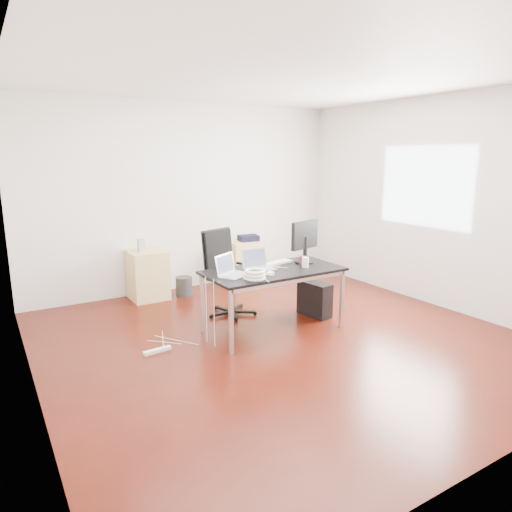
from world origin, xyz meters
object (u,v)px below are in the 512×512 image
desk (273,274)px  office_chair (226,268)px  filing_cabinet_left (148,275)px  filing_cabinet_right (242,262)px  pc_tower (315,299)px

desk → office_chair: (-0.20, 0.79, -0.07)m
filing_cabinet_left → filing_cabinet_right: same height
office_chair → pc_tower: (0.92, -0.66, -0.39)m
filing_cabinet_left → filing_cabinet_right: (1.56, 0.00, 0.00)m
desk → pc_tower: size_ratio=3.56×
office_chair → pc_tower: size_ratio=2.40×
office_chair → filing_cabinet_left: bearing=101.7°
office_chair → filing_cabinet_left: 1.36m
filing_cabinet_right → desk: bearing=-109.5°
desk → office_chair: bearing=104.4°
office_chair → filing_cabinet_right: (0.89, 1.15, -0.26)m
desk → filing_cabinet_right: (0.69, 1.94, -0.33)m
desk → office_chair: 0.82m
desk → filing_cabinet_left: 2.15m
desk → filing_cabinet_right: size_ratio=2.29×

